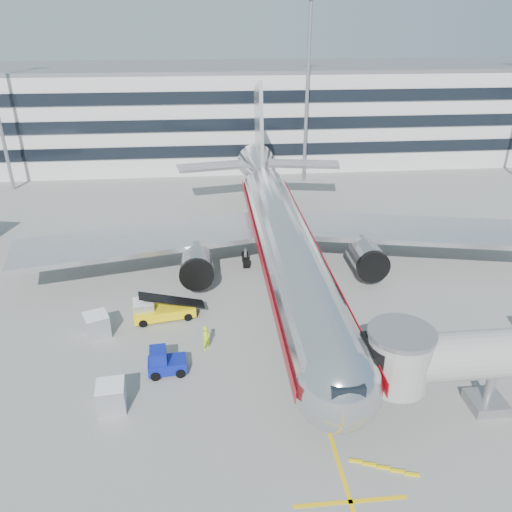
{
  "coord_description": "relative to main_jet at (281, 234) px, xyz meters",
  "views": [
    {
      "loc": [
        -6.63,
        -31.22,
        22.61
      ],
      "look_at": [
        -2.78,
        7.57,
        4.0
      ],
      "focal_mm": 35.0,
      "sensor_mm": 36.0,
      "label": 1
    }
  ],
  "objects": [
    {
      "name": "baggage_tug",
      "position": [
        -10.21,
        -14.19,
        -3.36
      ],
      "size": [
        2.79,
        1.92,
        2.0
      ],
      "color": "navy",
      "rests_on": "ground"
    },
    {
      "name": "cargo_container_left",
      "position": [
        -15.79,
        -8.99,
        -3.3
      ],
      "size": [
        2.29,
        2.29,
        1.87
      ],
      "color": "#B5B8BD",
      "rests_on": "ground"
    },
    {
      "name": "lead_in_line",
      "position": [
        0.0,
        -1.72,
        -4.23
      ],
      "size": [
        0.25,
        70.0,
        0.01
      ],
      "primitive_type": "cube",
      "color": "yellow",
      "rests_on": "ground"
    },
    {
      "name": "terminal",
      "position": [
        0.0,
        46.23,
        3.57
      ],
      "size": [
        150.0,
        24.25,
        15.6
      ],
      "color": "silver",
      "rests_on": "ground"
    },
    {
      "name": "ground",
      "position": [
        0.0,
        -11.72,
        -4.23
      ],
      "size": [
        180.0,
        180.0,
        0.0
      ],
      "primitive_type": "plane",
      "color": "gray",
      "rests_on": "ground"
    },
    {
      "name": "light_mast_centre",
      "position": [
        8.0,
        30.28,
        10.64
      ],
      "size": [
        2.4,
        1.2,
        25.45
      ],
      "color": "gray",
      "rests_on": "ground"
    },
    {
      "name": "belt_loader",
      "position": [
        -10.71,
        -7.07,
        -3.52
      ],
      "size": [
        5.41,
        2.63,
        2.53
      ],
      "color": "yellow",
      "rests_on": "ground"
    },
    {
      "name": "ramp_worker",
      "position": [
        -7.27,
        -11.75,
        -3.23
      ],
      "size": [
        0.85,
        0.86,
        2.0
      ],
      "primitive_type": "imported",
      "rotation": [
        0.0,
        0.0,
        0.82
      ],
      "color": "#C3F419",
      "rests_on": "ground"
    },
    {
      "name": "cargo_container_right",
      "position": [
        -12.36,
        -6.98,
        -3.37
      ],
      "size": [
        1.87,
        1.87,
        1.73
      ],
      "color": "#B5B8BD",
      "rests_on": "ground"
    },
    {
      "name": "main_jet",
      "position": [
        0.0,
        0.0,
        0.0
      ],
      "size": [
        50.95,
        48.7,
        16.06
      ],
      "color": "silver",
      "rests_on": "ground"
    },
    {
      "name": "stop_bar",
      "position": [
        0.0,
        -25.72,
        -4.23
      ],
      "size": [
        6.0,
        0.25,
        0.01
      ],
      "primitive_type": "cube",
      "color": "yellow",
      "rests_on": "ground"
    },
    {
      "name": "cargo_container_front",
      "position": [
        -13.34,
        -17.44,
        -3.3
      ],
      "size": [
        1.92,
        1.92,
        1.87
      ],
      "color": "#B5B8BD",
      "rests_on": "ground"
    }
  ]
}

